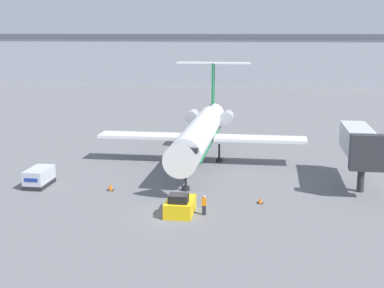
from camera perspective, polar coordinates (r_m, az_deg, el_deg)
The scene contains 9 objects.
ground_plane at distance 46.03m, azimuth -2.17°, elevation -7.69°, with size 600.00×600.00×0.00m, color slate.
terminal_building at distance 163.00m, azimuth 5.60°, elevation 9.05°, with size 180.00×16.80×14.60m.
airplane_main at distance 63.20m, azimuth 0.95°, elevation 1.35°, with size 24.75×29.31×11.21m.
pushback_tug at distance 46.36m, azimuth -1.28°, elevation -6.57°, with size 2.34×3.73×1.97m.
luggage_cart at distance 56.55m, azimuth -15.99°, elevation -3.42°, with size 1.98×3.83×1.84m.
worker_near_tug at distance 46.02m, azimuth 1.29°, elevation -6.49°, with size 0.40×0.24×1.74m.
traffic_cone_left at distance 53.68m, azimuth -8.69°, elevation -4.54°, with size 0.64×0.64×0.74m.
traffic_cone_right at distance 49.58m, azimuth 7.28°, elevation -5.97°, with size 0.57×0.57×0.62m.
jet_bridge at distance 56.12m, azimuth 17.46°, elevation 0.07°, with size 3.20×10.85×6.19m.
Camera 1 is at (8.00, -42.60, 15.49)m, focal length 50.00 mm.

